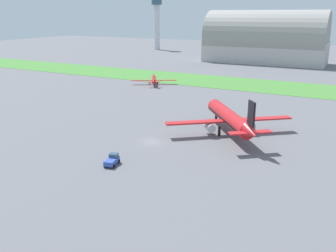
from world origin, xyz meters
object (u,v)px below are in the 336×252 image
Objects in this scene: pushback_tug_midfield at (112,160)px; airplane_midfield_jet at (230,118)px; airplane_taxiing_turboprop at (154,80)px; control_tower at (157,20)px.

airplane_midfield_jet is at bearing -38.80° from pushback_tug_midfield.
airplane_midfield_jet is 65.80m from airplane_taxiing_turboprop.
airplane_midfield_jet is at bearing -164.13° from airplane_taxiing_turboprop.
pushback_tug_midfield is (33.47, -73.77, -1.06)m from airplane_taxiing_turboprop.
airplane_taxiing_turboprop is (-47.04, 45.97, -1.91)m from airplane_midfield_jet.
control_tower is (-104.88, 202.52, 21.27)m from pushback_tug_midfield.
airplane_taxiing_turboprop reaches higher than pushback_tug_midfield.
airplane_taxiing_turboprop is 0.43× the size of control_tower.
pushback_tug_midfield is (-13.57, -27.80, -2.97)m from airplane_midfield_jet.
airplane_midfield_jet is 31.07m from pushback_tug_midfield.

